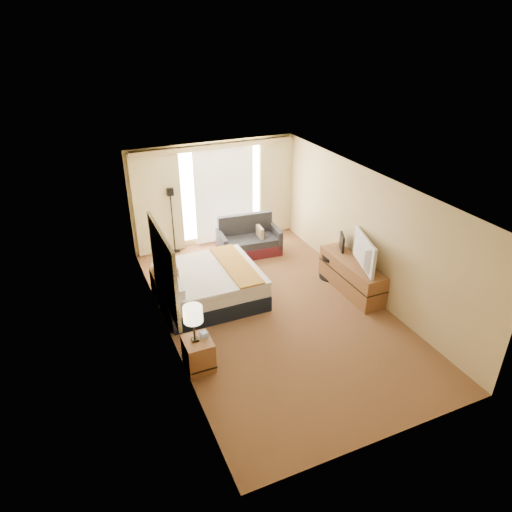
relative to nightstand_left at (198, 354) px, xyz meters
name	(u,v)px	position (x,y,z in m)	size (l,w,h in m)	color
floor	(273,309)	(1.87, 1.05, -0.28)	(4.20, 7.00, 0.02)	#542518
ceiling	(276,186)	(1.87, 1.05, 2.33)	(4.20, 7.00, 0.02)	silver
wall_back	(214,193)	(1.87, 4.55, 1.02)	(4.20, 0.02, 2.60)	#D0BB7F
wall_front	(394,368)	(1.87, -2.45, 1.02)	(4.20, 0.02, 2.60)	#D0BB7F
wall_left	(164,274)	(-0.23, 1.05, 1.02)	(0.02, 7.00, 2.60)	#D0BB7F
wall_right	(367,233)	(3.97, 1.05, 1.02)	(0.02, 7.00, 2.60)	#D0BB7F
headboard	(164,269)	(-0.19, 1.25, 1.01)	(0.06, 1.85, 1.50)	black
nightstand_left	(198,354)	(0.00, 0.00, 0.00)	(0.45, 0.52, 0.55)	olive
nightstand_right	(163,282)	(0.00, 2.50, 0.00)	(0.45, 0.52, 0.55)	olive
media_dresser	(351,276)	(3.70, 1.05, 0.07)	(0.50, 1.80, 0.70)	olive
window	(224,192)	(2.12, 4.52, 1.04)	(2.30, 0.02, 2.30)	white
curtains	(215,191)	(1.87, 4.44, 1.13)	(4.12, 0.19, 2.56)	beige
bed	(209,285)	(0.81, 1.90, 0.08)	(2.00, 1.82, 0.97)	black
loveseat	(249,241)	(2.38, 3.54, 0.03)	(1.55, 0.92, 0.93)	#541820
floor_lamp	(171,208)	(0.72, 4.35, 0.90)	(0.21, 0.21, 1.66)	black
desk_chair	(335,259)	(3.67, 1.66, 0.20)	(0.53, 0.53, 1.06)	black
lamp_left	(193,315)	(-0.04, 0.01, 0.78)	(0.31, 0.31, 0.66)	black
lamp_right	(160,253)	(-0.01, 2.45, 0.73)	(0.28, 0.28, 0.59)	black
tissue_box	(204,334)	(0.13, 0.05, 0.32)	(0.11, 0.11, 0.10)	#99B7EC
telephone	(167,272)	(0.07, 2.37, 0.31)	(0.16, 0.13, 0.06)	black
television	(359,252)	(3.65, 0.82, 0.75)	(1.14, 0.15, 0.66)	black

